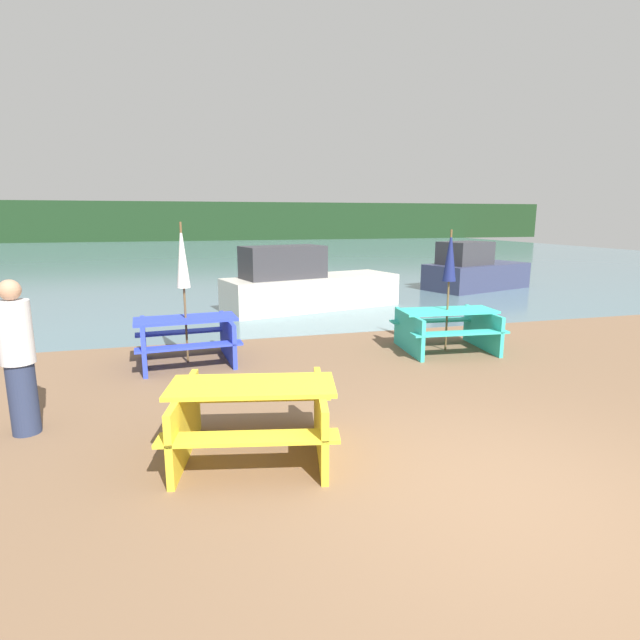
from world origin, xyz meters
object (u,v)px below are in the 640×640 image
Objects in this scene: boat at (305,285)px; picnic_table_blue at (187,336)px; umbrella_navy at (450,257)px; boat_second at (474,271)px; picnic_table_teal at (446,326)px; umbrella_white at (182,257)px; person at (18,358)px; picnic_table_yellow at (253,412)px.

picnic_table_blue is at bearing -139.32° from boat.
umbrella_navy is 0.44× the size of boat.
boat_second is (9.55, 6.56, 0.14)m from picnic_table_blue.
picnic_table_teal is 0.78× the size of umbrella_white.
boat is at bearing 54.87° from umbrella_white.
picnic_table_teal is at bearing -143.70° from boat_second.
picnic_table_blue is 11.59m from boat_second.
picnic_table_blue is 0.75× the size of umbrella_white.
picnic_table_blue is (-4.61, 0.42, -0.00)m from picnic_table_teal.
person is at bearing -126.72° from picnic_table_blue.
boat is 2.82× the size of person.
umbrella_navy is (4.61, -0.42, -0.06)m from umbrella_white.
picnic_table_teal is 0.83× the size of umbrella_navy.
boat is at bearing 106.99° from picnic_table_teal.
picnic_table_yellow is 13.54m from boat_second.
umbrella_white is 0.59× the size of boat_second.
picnic_table_yellow is 3.90m from umbrella_white.
picnic_table_teal is at bearing -5.17° from picnic_table_blue.
boat_second is at bearing 4.08° from boat.
picnic_table_blue is 5.43m from boat.
picnic_table_blue is at bearing -163.91° from boat_second.
umbrella_white reaches higher than picnic_table_blue.
picnic_table_teal is 5.08m from boat.
umbrella_navy is 8.62m from boat_second.
picnic_table_yellow is 5.27m from umbrella_navy.
picnic_table_blue is 0.44× the size of boat_second.
boat_second is at bearing 34.50° from umbrella_white.
picnic_table_blue is at bearing 174.83° from umbrella_navy.
picnic_table_yellow is 1.09× the size of person.
umbrella_white is 1.06× the size of umbrella_navy.
picnic_table_teal is at bearing 17.33° from person.
umbrella_white is at bearing 53.28° from person.
boat_second is (9.55, 6.56, -1.17)m from umbrella_white.
umbrella_white is at bearing 174.83° from umbrella_navy.
umbrella_navy is 0.55× the size of boat_second.
person is (-6.41, -2.00, -0.83)m from umbrella_navy.
umbrella_navy reaches higher than person.
boat is (-1.48, 4.86, -1.09)m from umbrella_navy.
picnic_table_blue is at bearing 174.83° from picnic_table_teal.
boat is 6.77m from boat_second.
boat is at bearing 179.86° from boat_second.
picnic_table_teal is at bearing -87.20° from boat.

